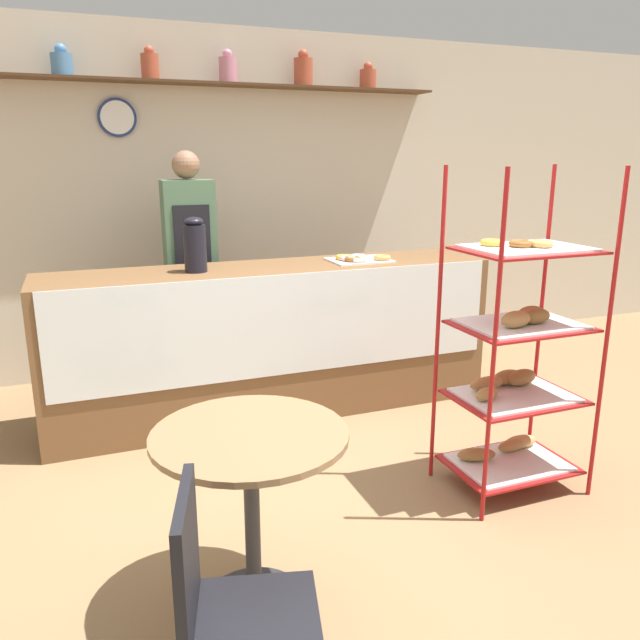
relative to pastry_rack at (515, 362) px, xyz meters
name	(u,v)px	position (x,y,z in m)	size (l,w,h in m)	color
ground_plane	(354,506)	(-0.87, 0.09, -0.69)	(14.00, 14.00, 0.00)	olive
back_wall	(228,200)	(-0.87, 2.64, 0.68)	(10.00, 0.30, 2.70)	beige
display_counter	(274,339)	(-0.87, 1.44, -0.18)	(3.00, 0.62, 1.02)	brown
pastry_rack	(515,362)	(0.00, 0.00, 0.00)	(0.69, 0.50, 1.68)	#A51919
person_worker	(191,263)	(-1.30, 2.02, 0.28)	(0.36, 0.23, 1.76)	#282833
cafe_table	(251,476)	(-1.53, -0.42, -0.13)	(0.74, 0.74, 0.74)	#262628
cafe_chair	(222,600)	(-1.77, -1.00, -0.17)	(0.46, 0.46, 0.86)	black
coffee_carafe	(195,245)	(-1.37, 1.42, 0.49)	(0.14, 0.14, 0.34)	black
donut_tray_counter	(358,259)	(-0.26, 1.40, 0.34)	(0.41, 0.32, 0.05)	white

